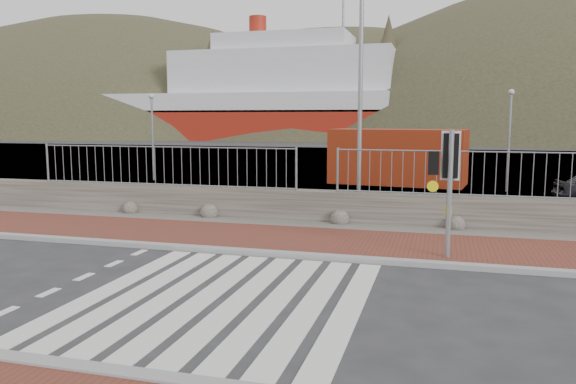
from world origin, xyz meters
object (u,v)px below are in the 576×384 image
(ferry, at_px, (241,101))
(shipping_container, at_px, (398,157))
(streetlight, at_px, (364,79))
(traffic_signal_far, at_px, (449,167))

(ferry, relative_size, shipping_container, 8.42)
(streetlight, bearing_deg, shipping_container, 105.25)
(traffic_signal_far, distance_m, streetlight, 5.46)
(shipping_container, bearing_deg, ferry, 125.13)
(streetlight, height_order, shipping_container, streetlight)
(traffic_signal_far, xyz_separation_m, streetlight, (-2.38, 4.43, 2.12))
(ferry, distance_m, shipping_container, 56.91)
(streetlight, bearing_deg, ferry, 130.35)
(ferry, relative_size, streetlight, 6.86)
(ferry, distance_m, streetlight, 65.19)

